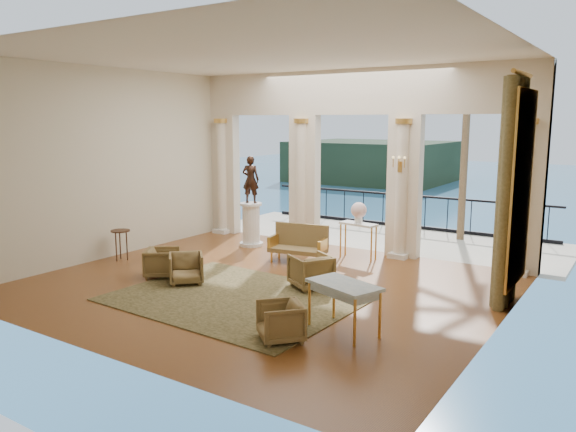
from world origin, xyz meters
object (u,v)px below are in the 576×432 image
Objects in this scene: armchair_c at (311,270)px; armchair_d at (162,261)px; armchair_b at (281,320)px; game_table at (344,288)px; console_table at (358,229)px; side_table at (120,234)px; armchair_a at (186,267)px; statue at (251,180)px; pedestal at (251,225)px; settee at (299,243)px.

armchair_c is 3.21m from armchair_d.
game_table is (0.63, 0.83, 0.38)m from armchair_b.
console_table reaches higher than armchair_d.
side_table is (-4.60, -3.22, -0.10)m from console_table.
armchair_a is 2.69m from side_table.
side_table is (-1.62, -2.94, -1.13)m from statue.
armchair_d is 3.44m from pedestal.
side_table is at bearing -158.91° from settee.
armchair_c is 0.57× the size of game_table.
game_table is at bearing 94.97° from armchair_b.
game_table is (2.93, -3.35, 0.27)m from settee.
side_table is at bearing 41.10° from armchair_d.
settee is at bearing -110.15° from armchair_c.
armchair_a is 0.56× the size of statue.
statue is at bearing 148.86° from settee.
armchair_a is 0.95× the size of side_table.
armchair_d is at bearing -117.17° from console_table.
armchair_b is 0.57× the size of pedestal.
settee is (-2.30, 4.18, 0.11)m from armchair_b.
armchair_c is at bearing 126.08° from statue.
armchair_c is 0.78× the size of console_table.
settee reaches higher than game_table.
console_table is (-1.29, 5.21, 0.39)m from armchair_b.
pedestal is at bearing 159.69° from game_table.
armchair_b is at bearing -68.61° from armchair_a.
settee reaches higher than armchair_a.
armchair_a is 3.64m from pedestal.
armchair_c is 2.08m from settee.
game_table is at bearing -39.96° from pedestal.
game_table reaches higher than armchair_c.
armchair_a is 3.90m from statue.
armchair_a reaches higher than armchair_d.
pedestal is 2.99m from console_table.
statue reaches higher than settee.
armchair_a is 0.72× the size of console_table.
armchair_a is 1.05× the size of armchair_b.
settee is (1.73, 2.68, 0.10)m from armchair_d.
game_table reaches higher than side_table.
pedestal reaches higher than console_table.
console_table reaches higher than side_table.
side_table is at bearing 122.86° from armchair_a.
armchair_b is (3.28, -1.43, -0.01)m from armchair_a.
settee is 4.46m from game_table.
game_table is 1.06× the size of statue.
statue is (-4.27, 4.93, 1.42)m from armchair_b.
armchair_c is at bearing -105.00° from armchair_d.
armchair_b is at bearing -107.56° from game_table.
console_table is (2.74, 3.71, 0.38)m from armchair_d.
pedestal is 1.20m from statue.
armchair_b is 5.38m from console_table.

